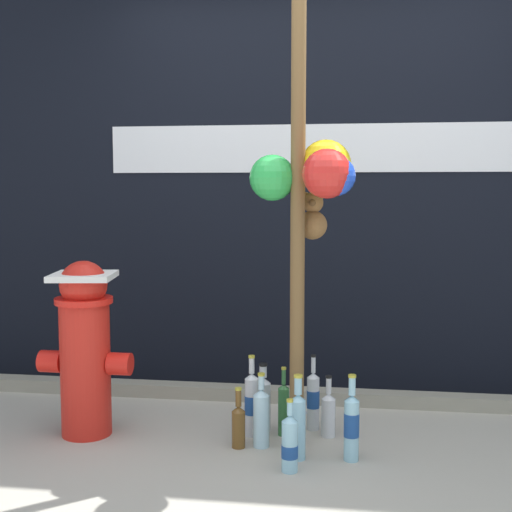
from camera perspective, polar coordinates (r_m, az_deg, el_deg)
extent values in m
plane|color=#ADA899|center=(3.10, 3.74, -18.51)|extent=(14.00, 14.00, 0.00)
cube|color=black|center=(4.37, 5.46, 12.26)|extent=(10.00, 0.20, 3.54)
cube|color=silver|center=(4.28, 16.69, 8.72)|extent=(4.31, 0.01, 0.29)
cube|color=gray|center=(4.14, 4.97, -11.60)|extent=(8.00, 0.12, 0.08)
cylinder|color=brown|center=(3.26, 3.54, 7.74)|extent=(0.07, 0.07, 2.77)
sphere|color=yellow|center=(3.32, 5.85, 7.54)|extent=(0.25, 0.25, 0.25)
sphere|color=blue|center=(3.13, 6.68, 6.66)|extent=(0.18, 0.18, 0.18)
sphere|color=green|center=(3.30, 1.38, 6.56)|extent=(0.22, 0.22, 0.22)
sphere|color=red|center=(3.12, 5.96, 6.87)|extent=(0.23, 0.23, 0.23)
sphere|color=brown|center=(3.37, 4.77, 2.60)|extent=(0.14, 0.14, 0.14)
sphere|color=brown|center=(3.37, 4.78, 4.48)|extent=(0.10, 0.10, 0.10)
sphere|color=brown|center=(3.37, 4.21, 5.01)|extent=(0.04, 0.04, 0.04)
sphere|color=brown|center=(3.36, 5.36, 5.00)|extent=(0.04, 0.04, 0.04)
sphere|color=brown|center=(3.32, 4.74, 4.46)|extent=(0.04, 0.04, 0.04)
cylinder|color=red|center=(3.65, -14.08, -9.17)|extent=(0.25, 0.25, 0.69)
cylinder|color=red|center=(3.58, -14.22, -3.61)|extent=(0.29, 0.29, 0.03)
sphere|color=red|center=(3.57, -14.25, -2.32)|extent=(0.24, 0.24, 0.24)
cylinder|color=red|center=(3.72, -16.76, -8.44)|extent=(0.11, 0.11, 0.11)
cylinder|color=red|center=(3.58, -11.32, -8.85)|extent=(0.11, 0.11, 0.11)
cube|color=white|center=(3.56, -14.27, -1.64)|extent=(0.35, 0.35, 0.03)
cylinder|color=#337038|center=(3.60, 2.32, -12.90)|extent=(0.06, 0.06, 0.25)
cone|color=#337038|center=(3.56, 2.33, -10.84)|extent=(0.06, 0.06, 0.02)
cylinder|color=#337038|center=(3.54, 2.34, -10.07)|extent=(0.02, 0.02, 0.08)
cylinder|color=gold|center=(3.53, 2.34, -9.37)|extent=(0.03, 0.03, 0.01)
cylinder|color=silver|center=(3.66, 0.59, -12.51)|extent=(0.08, 0.08, 0.25)
cone|color=silver|center=(3.61, 0.59, -10.35)|extent=(0.08, 0.08, 0.03)
cylinder|color=silver|center=(3.60, 0.60, -9.64)|extent=(0.04, 0.04, 0.06)
cylinder|color=black|center=(3.59, 0.60, -9.08)|extent=(0.05, 0.05, 0.01)
cylinder|color=#93CCE0|center=(3.17, 2.84, -15.64)|extent=(0.07, 0.07, 0.23)
cone|color=#93CCE0|center=(3.13, 2.85, -13.42)|extent=(0.07, 0.07, 0.03)
cylinder|color=#93CCE0|center=(3.11, 2.86, -12.63)|extent=(0.03, 0.03, 0.06)
cylinder|color=#1E478C|center=(3.18, 2.84, -16.00)|extent=(0.08, 0.08, 0.06)
cylinder|color=gold|center=(3.10, 2.86, -11.99)|extent=(0.03, 0.03, 0.01)
cylinder|color=silver|center=(3.60, 6.07, -13.31)|extent=(0.07, 0.07, 0.20)
cone|color=silver|center=(3.57, 6.09, -11.60)|extent=(0.07, 0.07, 0.03)
cylinder|color=silver|center=(3.55, 6.10, -10.74)|extent=(0.03, 0.03, 0.08)
cylinder|color=black|center=(3.54, 6.11, -10.02)|extent=(0.03, 0.03, 0.01)
cylinder|color=#93CCE0|center=(3.30, 3.52, -14.31)|extent=(0.07, 0.07, 0.28)
cone|color=#93CCE0|center=(3.25, 3.54, -11.73)|extent=(0.07, 0.07, 0.03)
cylinder|color=#93CCE0|center=(3.23, 3.54, -10.79)|extent=(0.04, 0.04, 0.08)
cylinder|color=gold|center=(3.22, 3.55, -10.00)|extent=(0.04, 0.04, 0.01)
cylinder|color=#B2DBEA|center=(3.44, 0.45, -13.66)|extent=(0.08, 0.08, 0.26)
cone|color=#B2DBEA|center=(3.40, 0.45, -11.35)|extent=(0.08, 0.08, 0.03)
cylinder|color=#B2DBEA|center=(3.38, 0.45, -10.54)|extent=(0.03, 0.03, 0.07)
cylinder|color=gold|center=(3.37, 0.45, -9.88)|extent=(0.04, 0.04, 0.01)
cylinder|color=silver|center=(3.68, 4.80, -12.20)|extent=(0.07, 0.07, 0.28)
cone|color=silver|center=(3.64, 4.82, -9.92)|extent=(0.07, 0.07, 0.03)
cylinder|color=silver|center=(3.62, 4.82, -9.07)|extent=(0.02, 0.02, 0.09)
cylinder|color=#1E478C|center=(3.67, 4.80, -11.84)|extent=(0.07, 0.07, 0.09)
cylinder|color=black|center=(3.61, 4.83, -8.32)|extent=(0.03, 0.03, 0.01)
cylinder|color=brown|center=(3.45, -1.48, -14.31)|extent=(0.07, 0.07, 0.18)
cone|color=brown|center=(3.41, -1.48, -12.67)|extent=(0.07, 0.07, 0.03)
cylinder|color=brown|center=(3.40, -1.48, -11.81)|extent=(0.03, 0.03, 0.08)
cylinder|color=gold|center=(3.38, -1.48, -11.05)|extent=(0.03, 0.03, 0.01)
cylinder|color=#93CCE0|center=(3.31, 7.99, -14.28)|extent=(0.07, 0.07, 0.29)
cone|color=#93CCE0|center=(3.26, 8.03, -11.69)|extent=(0.07, 0.07, 0.03)
cylinder|color=#93CCE0|center=(3.24, 8.05, -10.74)|extent=(0.03, 0.03, 0.08)
cylinder|color=#1E478C|center=(3.30, 8.00, -13.82)|extent=(0.07, 0.07, 0.11)
cylinder|color=gold|center=(3.23, 8.06, -9.92)|extent=(0.04, 0.04, 0.01)
cylinder|color=silver|center=(3.58, -0.36, -12.54)|extent=(0.07, 0.07, 0.30)
cone|color=silver|center=(3.53, -0.36, -10.02)|extent=(0.07, 0.07, 0.03)
cylinder|color=silver|center=(3.52, -0.36, -9.16)|extent=(0.03, 0.03, 0.08)
cylinder|color=#1E478C|center=(3.58, -0.36, -12.35)|extent=(0.07, 0.07, 0.10)
cylinder|color=gold|center=(3.51, -0.36, -8.42)|extent=(0.03, 0.03, 0.01)
cube|color=#8C99B2|center=(4.01, 3.46, -12.74)|extent=(0.14, 0.16, 0.01)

